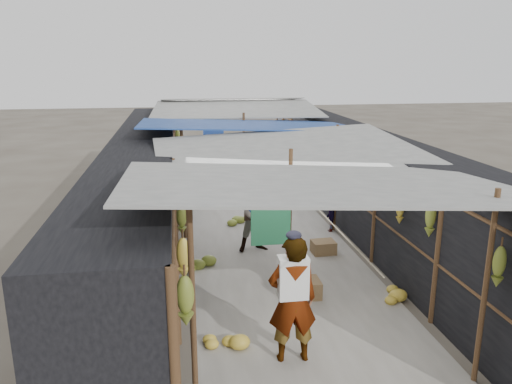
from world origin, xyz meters
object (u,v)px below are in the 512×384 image
crate_near (304,289)px  shopper_blue (257,214)px  vendor_seated (330,216)px  black_basin (280,180)px  vendor_elderly (292,300)px

crate_near → shopper_blue: shopper_blue is taller
vendor_seated → shopper_blue: bearing=-57.3°
black_basin → shopper_blue: (-1.76, -6.08, 0.75)m
black_basin → crate_near: bearing=-98.8°
vendor_elderly → shopper_blue: vendor_elderly is taller
vendor_elderly → vendor_seated: 5.53m
black_basin → vendor_seated: bearing=-88.0°
crate_near → black_basin: (1.30, 8.41, -0.07)m
crate_near → shopper_blue: bearing=101.9°
crate_near → shopper_blue: size_ratio=0.33×
black_basin → vendor_elderly: size_ratio=0.35×
crate_near → shopper_blue: 2.46m
black_basin → vendor_seated: (0.18, -5.13, 0.31)m
shopper_blue → black_basin: bearing=66.3°
vendor_seated → crate_near: bearing=-17.8°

